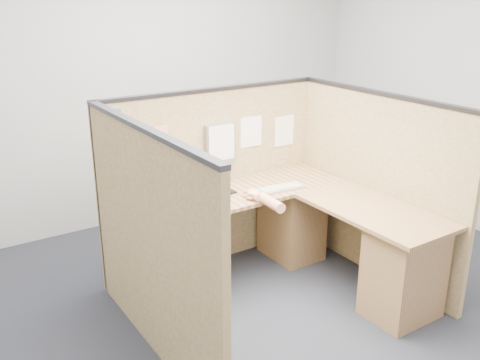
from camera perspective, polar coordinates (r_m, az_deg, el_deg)
floor at (r=4.15m, az=4.71°, el=-13.58°), size 5.00×5.00×0.00m
wall_back at (r=5.49m, az=-9.65°, el=10.17°), size 5.00×0.00×5.00m
cubicle_partitions at (r=4.10m, az=1.35°, el=-1.84°), size 2.06×1.83×1.53m
l_desk at (r=4.25m, az=4.46°, el=-6.64°), size 1.95×1.75×0.73m
laptop at (r=4.32m, az=-3.24°, el=-0.52°), size 0.31×0.30×0.22m
keyboard at (r=4.37m, az=4.37°, el=-0.87°), size 0.42×0.18×0.03m
mouse at (r=4.16m, az=1.37°, el=-1.71°), size 0.13×0.10×0.05m
hand_forearm at (r=4.05m, az=2.71°, el=-2.10°), size 0.12×0.42×0.09m
blue_poster at (r=4.01m, az=-13.57°, el=5.73°), size 0.17×0.01×0.22m
american_flag at (r=4.15m, az=-9.15°, el=4.62°), size 0.20×0.01×0.34m
file_holder at (r=4.44m, az=-2.11°, el=3.79°), size 0.27×0.05×0.35m
paper_left at (r=4.62m, az=1.20°, el=5.16°), size 0.21×0.02×0.26m
paper_right at (r=4.83m, az=4.74°, el=5.24°), size 0.21×0.01×0.27m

